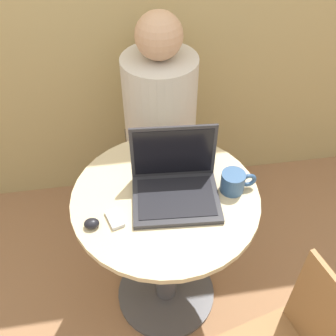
% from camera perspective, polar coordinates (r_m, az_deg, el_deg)
% --- Properties ---
extents(ground_plane, '(12.00, 12.00, 0.00)m').
position_cam_1_polar(ground_plane, '(2.19, -0.28, -17.64)').
color(ground_plane, '#9E704C').
extents(round_table, '(0.75, 0.75, 0.77)m').
position_cam_1_polar(round_table, '(1.76, -0.34, -9.79)').
color(round_table, '#4C4C51').
rests_on(round_table, ground_plane).
extents(laptop, '(0.35, 0.29, 0.26)m').
position_cam_1_polar(laptop, '(1.52, 1.03, -2.21)').
color(laptop, '#2D2D33').
rests_on(laptop, round_table).
extents(cell_phone, '(0.07, 0.10, 0.02)m').
position_cam_1_polar(cell_phone, '(1.48, -7.74, -7.31)').
color(cell_phone, silver).
rests_on(cell_phone, round_table).
extents(computer_mouse, '(0.06, 0.04, 0.04)m').
position_cam_1_polar(computer_mouse, '(1.47, -11.03, -7.91)').
color(computer_mouse, black).
rests_on(computer_mouse, round_table).
extents(coffee_cup, '(0.14, 0.09, 0.09)m').
position_cam_1_polar(coffee_cup, '(1.56, 9.56, -2.00)').
color(coffee_cup, '#335684').
rests_on(coffee_cup, round_table).
extents(person_seated, '(0.38, 0.58, 1.26)m').
position_cam_1_polar(person_seated, '(2.21, -1.35, 4.54)').
color(person_seated, brown).
rests_on(person_seated, ground_plane).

